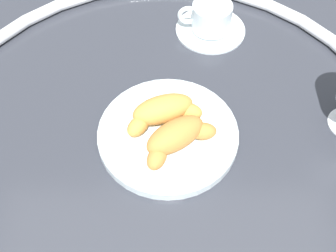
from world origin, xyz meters
The scene contains 6 objects.
ground_plane centered at (0.00, 0.00, 0.00)m, with size 2.20×2.20×0.00m, color #2D3038.
table_chrome_rim centered at (0.00, 0.00, 0.01)m, with size 0.79×0.79×0.02m, color silver.
pastry_plate centered at (-0.01, 0.00, 0.01)m, with size 0.23×0.23×0.02m.
croissant_large centered at (0.00, -0.02, 0.04)m, with size 0.13×0.09×0.04m.
croissant_small centered at (-0.02, 0.03, 0.04)m, with size 0.12×0.11×0.04m.
coffee_cup_near centered at (-0.09, -0.26, 0.03)m, with size 0.14×0.14×0.06m.
Camera 1 is at (-0.01, 0.41, 0.59)m, focal length 47.17 mm.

